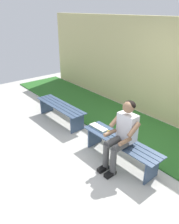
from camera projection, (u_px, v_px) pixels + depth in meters
The scene contains 8 objects.
ground_plane at pixel (47, 155), 4.33m from camera, with size 10.00×7.00×0.04m, color beige.
grass_strip at pixel (121, 122), 5.54m from camera, with size 9.00×1.58×0.03m, color #2D6B28.
brick_wall at pixel (169, 73), 5.19m from camera, with size 9.50×0.24×2.47m, color #D1C684.
bench_near at pixel (120, 145), 4.02m from camera, with size 1.65×0.46×0.45m.
bench_far at pixel (60, 109), 5.47m from camera, with size 1.63×0.46×0.45m.
person_seated at pixel (122, 133), 3.74m from camera, with size 0.50×0.69×1.25m.
apple at pixel (109, 132), 4.15m from camera, with size 0.09×0.09×0.09m, color gold.
book_open at pixel (99, 127), 4.39m from camera, with size 0.42×0.17×0.02m.
Camera 1 is at (-2.24, 2.57, 2.64)m, focal length 34.87 mm.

